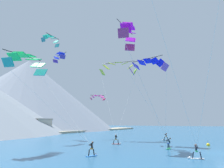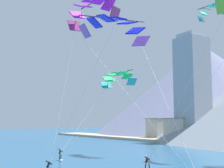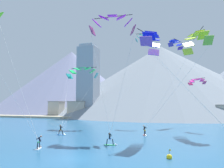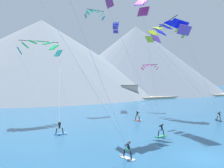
{
  "view_description": "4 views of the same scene",
  "coord_description": "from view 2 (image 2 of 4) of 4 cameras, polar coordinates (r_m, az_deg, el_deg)",
  "views": [
    {
      "loc": [
        -32.21,
        -0.75,
        3.91
      ],
      "look_at": [
        -0.01,
        16.33,
        10.29
      ],
      "focal_mm": 35.0,
      "sensor_mm": 36.0,
      "label": 1
    },
    {
      "loc": [
        30.28,
        -4.99,
        5.35
      ],
      "look_at": [
        -0.72,
        16.05,
        9.88
      ],
      "focal_mm": 50.0,
      "sensor_mm": 36.0,
      "label": 2
    },
    {
      "loc": [
        10.23,
        -19.77,
        5.32
      ],
      "look_at": [
        -1.86,
        17.12,
        8.87
      ],
      "focal_mm": 35.0,
      "sensor_mm": 36.0,
      "label": 3
    },
    {
      "loc": [
        -15.52,
        -14.1,
        6.98
      ],
      "look_at": [
        -1.14,
        17.08,
        6.27
      ],
      "focal_mm": 35.0,
      "sensor_mm": 36.0,
      "label": 4
    }
  ],
  "objects": [
    {
      "name": "parafoil_kite_mid_center",
      "position": [
        51.25,
        1.06,
        1.18
      ],
      "size": [
        7.3,
        11.85,
        12.26
      ],
      "color": "teal"
    },
    {
      "name": "shore_building_promenade_mid",
      "position": [
        94.39,
        8.26,
        -8.13
      ],
      "size": [
        5.23,
        4.89,
        6.38
      ],
      "color": "#B7AD9E",
      "rests_on": "ground"
    },
    {
      "name": "parafoil_kite_far_left",
      "position": [
        30.94,
        0.72,
        10.4
      ],
      "size": [
        11.63,
        7.77,
        14.38
      ],
      "color": "purple"
    },
    {
      "name": "kitesurfer_near_trail",
      "position": [
        34.92,
        6.26,
        -14.75
      ],
      "size": [
        0.93,
        1.78,
        1.8
      ],
      "color": "#E54C33",
      "rests_on": "ground"
    },
    {
      "name": "mountain_peak_far_spur",
      "position": [
        135.47,
        16.38,
        -0.91
      ],
      "size": [
        90.86,
        90.86,
        37.63
      ],
      "color": "slate",
      "rests_on": "ground"
    },
    {
      "name": "highrise_tower",
      "position": [
        84.42,
        14.5,
        -0.71
      ],
      "size": [
        7.0,
        7.0,
        28.66
      ],
      "color": "#999EA8",
      "rests_on": "ground"
    },
    {
      "name": "parafoil_kite_near_lead",
      "position": [
        37.93,
        -3.67,
        13.37
      ],
      "size": [
        7.46,
        7.38,
        18.51
      ],
      "color": "#902C6B"
    },
    {
      "name": "parafoil_kite_distant_high_outer",
      "position": [
        49.92,
        17.74,
        12.76
      ],
      "size": [
        4.67,
        1.36,
        2.0
      ],
      "color": "teal"
    },
    {
      "name": "shore_building_quay_west",
      "position": [
        85.17,
        12.41,
        -8.19
      ],
      "size": [
        7.35,
        5.88,
        6.33
      ],
      "color": "beige",
      "rests_on": "ground"
    },
    {
      "name": "kitesurfer_mid_center",
      "position": [
        44.51,
        -9.4,
        -13.02
      ],
      "size": [
        1.78,
        0.74,
        1.77
      ],
      "color": "#337FDB",
      "rests_on": "ground"
    }
  ]
}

